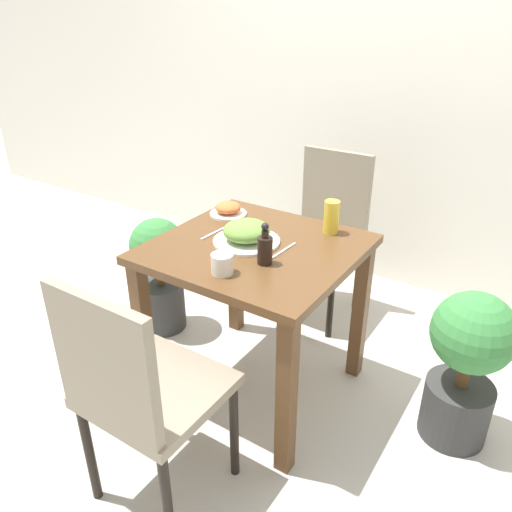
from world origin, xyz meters
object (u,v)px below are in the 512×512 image
object	(u,v)px
chair_near	(139,388)
chair_far	(325,225)
juice_glass	(331,217)
drink_cup	(222,264)
sauce_bottle	(265,248)
potted_plant_left	(160,270)
food_plate	(246,233)
potted_plant_right	(466,362)
side_plate	(228,210)

from	to	relation	value
chair_near	chair_far	xyz separation A→B (m)	(-0.09, 1.52, 0.00)
chair_near	juice_glass	world-z (taller)	chair_near
drink_cup	sauce_bottle	xyz separation A→B (m)	(0.09, 0.15, 0.02)
juice_glass	sauce_bottle	xyz separation A→B (m)	(-0.08, -0.40, -0.01)
chair_far	potted_plant_left	distance (m)	0.94
food_plate	juice_glass	distance (m)	0.38
chair_far	potted_plant_left	xyz separation A→B (m)	(-0.63, -0.67, -0.17)
sauce_bottle	chair_near	bearing A→B (deg)	-98.38
chair_near	food_plate	size ratio (longest dim) A/B	3.29
chair_near	potted_plant_left	xyz separation A→B (m)	(-0.72, 0.85, -0.17)
chair_near	chair_far	world-z (taller)	same
juice_glass	potted_plant_right	bearing A→B (deg)	-7.63
side_plate	chair_near	bearing A→B (deg)	-71.18
drink_cup	potted_plant_left	size ratio (longest dim) A/B	0.13
chair_near	potted_plant_left	world-z (taller)	chair_near
juice_glass	sauce_bottle	bearing A→B (deg)	-101.79
juice_glass	potted_plant_left	bearing A→B (deg)	-170.03
chair_far	food_plate	size ratio (longest dim) A/B	3.29
chair_far	food_plate	world-z (taller)	chair_far
chair_near	chair_far	distance (m)	1.52
drink_cup	sauce_bottle	size ratio (longest dim) A/B	0.49
chair_near	side_plate	world-z (taller)	chair_near
chair_far	food_plate	xyz separation A→B (m)	(0.02, -0.80, 0.25)
drink_cup	potted_plant_left	xyz separation A→B (m)	(-0.72, 0.39, -0.41)
sauce_bottle	chair_far	bearing A→B (deg)	101.10
food_plate	chair_near	bearing A→B (deg)	-84.16
drink_cup	chair_far	bearing A→B (deg)	94.91
food_plate	juice_glass	world-z (taller)	juice_glass
chair_far	drink_cup	size ratio (longest dim) A/B	11.15
chair_far	juice_glass	world-z (taller)	chair_far
potted_plant_right	side_plate	bearing A→B (deg)	179.58
sauce_bottle	potted_plant_right	distance (m)	0.90
chair_near	sauce_bottle	size ratio (longest dim) A/B	5.49
side_plate	potted_plant_right	xyz separation A→B (m)	(1.14, -0.01, -0.39)
sauce_bottle	food_plate	bearing A→B (deg)	145.06
food_plate	potted_plant_right	distance (m)	1.00
food_plate	drink_cup	xyz separation A→B (m)	(0.08, -0.26, -0.00)
chair_near	chair_far	size ratio (longest dim) A/B	1.00
potted_plant_right	sauce_bottle	bearing A→B (deg)	-156.98
food_plate	potted_plant_right	xyz separation A→B (m)	(0.89, 0.20, -0.40)
chair_far	side_plate	distance (m)	0.68
chair_near	sauce_bottle	world-z (taller)	chair_near
chair_far	sauce_bottle	size ratio (longest dim) A/B	5.49
sauce_bottle	juice_glass	bearing A→B (deg)	78.21
chair_near	food_plate	world-z (taller)	chair_near
potted_plant_right	potted_plant_left	bearing A→B (deg)	-177.40
side_plate	chair_far	bearing A→B (deg)	69.17
chair_near	potted_plant_right	size ratio (longest dim) A/B	1.37
chair_near	food_plate	xyz separation A→B (m)	(-0.07, 0.72, 0.25)
food_plate	chair_far	bearing A→B (deg)	91.17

